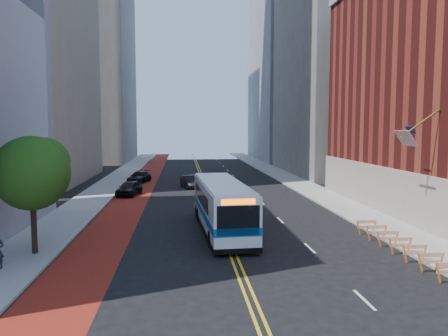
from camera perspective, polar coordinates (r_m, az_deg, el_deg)
ground at (r=20.84m, az=2.87°, el=-15.23°), size 160.00×160.00×0.00m
sidewalk_left at (r=50.66m, az=-15.84°, el=-3.06°), size 4.00×140.00×0.15m
sidewalk_right at (r=52.00m, az=11.19°, el=-2.75°), size 4.00×140.00×0.15m
bus_lane_paint at (r=50.11m, az=-11.44°, el=-3.14°), size 3.60×140.00×0.01m
center_line_inner at (r=49.91m, az=-2.35°, el=-3.07°), size 0.14×140.00×0.01m
center_line_outer at (r=49.93m, az=-1.94°, el=-3.06°), size 0.14×140.00×0.01m
lane_dashes at (r=58.27m, az=2.12°, el=-1.85°), size 0.14×98.20×0.01m
midrise_right_near at (r=73.20m, az=15.86°, el=15.15°), size 18.00×26.00×40.00m
midrise_right_far at (r=102.93m, az=10.18°, el=16.60°), size 20.00×28.00×55.00m
midrise_left_far at (r=102.70m, az=-18.25°, el=19.30°), size 20.00×26.00×65.00m
construction_barriers at (r=26.76m, az=22.82°, el=-9.45°), size 1.42×10.91×1.00m
street_tree at (r=26.80m, az=-23.68°, el=-0.26°), size 4.20×4.20×6.70m
transit_bus at (r=30.87m, az=-0.32°, el=-4.88°), size 3.49×12.92×3.51m
car_a at (r=47.95m, az=-12.27°, el=-2.58°), size 2.82×4.96×1.59m
car_b at (r=53.05m, az=-4.53°, el=-1.79°), size 2.39×4.65×1.46m
car_c at (r=58.79m, az=-10.98°, el=-1.15°), size 3.25×5.46×1.48m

